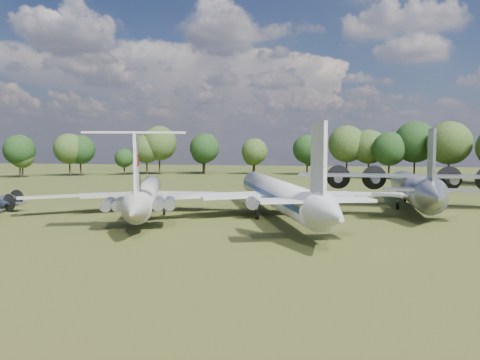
% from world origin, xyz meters
% --- Properties ---
extents(ground, '(300.00, 300.00, 0.00)m').
position_xyz_m(ground, '(0.00, 0.00, 0.00)').
color(ground, '#274115').
rests_on(ground, ground).
extents(il62_airliner, '(46.15, 52.70, 4.35)m').
position_xyz_m(il62_airliner, '(-0.96, 1.55, 2.17)').
color(il62_airliner, silver).
rests_on(il62_airliner, ground).
extents(tu104_jet, '(51.89, 59.81, 5.04)m').
position_xyz_m(tu104_jet, '(17.54, 1.52, 2.52)').
color(tu104_jet, silver).
rests_on(tu104_jet, ground).
extents(an12_transport, '(35.71, 39.66, 5.09)m').
position_xyz_m(an12_transport, '(36.93, 13.45, 2.54)').
color(an12_transport, '#A1A5A9').
rests_on(an12_transport, ground).
extents(person_on_il62, '(0.83, 0.78, 1.91)m').
position_xyz_m(person_on_il62, '(2.82, -10.01, 5.30)').
color(person_on_il62, brown).
rests_on(person_on_il62, il62_airliner).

